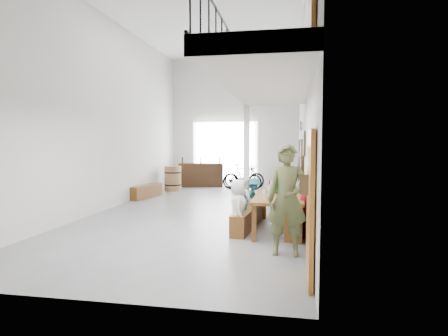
% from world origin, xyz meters
% --- Properties ---
extents(floor, '(12.00, 12.00, 0.00)m').
position_xyz_m(floor, '(0.00, 0.00, 0.00)').
color(floor, slate).
rests_on(floor, ground).
extents(room_walls, '(12.00, 12.00, 12.00)m').
position_xyz_m(room_walls, '(0.00, 0.00, 3.55)').
color(room_walls, silver).
rests_on(room_walls, ground).
extents(gateway_portal, '(2.80, 0.08, 2.80)m').
position_xyz_m(gateway_portal, '(-0.40, 5.94, 1.40)').
color(gateway_portal, white).
rests_on(gateway_portal, ground).
extents(right_wall_decor, '(0.07, 8.28, 5.07)m').
position_xyz_m(right_wall_decor, '(2.70, -1.87, 1.74)').
color(right_wall_decor, '#B06B26').
rests_on(right_wall_decor, ground).
extents(balcony, '(1.52, 5.62, 4.00)m').
position_xyz_m(balcony, '(1.98, -3.13, 2.96)').
color(balcony, silver).
rests_on(balcony, ground).
extents(tasting_table, '(1.08, 2.54, 0.79)m').
position_xyz_m(tasting_table, '(2.20, -1.85, 0.71)').
color(tasting_table, brown).
rests_on(tasting_table, ground).
extents(bench_inner, '(0.52, 1.97, 0.45)m').
position_xyz_m(bench_inner, '(1.49, -1.85, 0.22)').
color(bench_inner, brown).
rests_on(bench_inner, ground).
extents(bench_wall, '(0.50, 2.29, 0.52)m').
position_xyz_m(bench_wall, '(2.57, -1.79, 0.26)').
color(bench_wall, brown).
rests_on(bench_wall, ground).
extents(tableware, '(0.67, 1.82, 0.35)m').
position_xyz_m(tableware, '(2.17, -1.58, 0.93)').
color(tableware, black).
rests_on(tableware, tasting_table).
extents(side_bench, '(0.66, 1.65, 0.45)m').
position_xyz_m(side_bench, '(-2.50, 2.10, 0.23)').
color(side_bench, brown).
rests_on(side_bench, ground).
extents(oak_barrel, '(0.66, 0.66, 0.98)m').
position_xyz_m(oak_barrel, '(-2.16, 4.06, 0.49)').
color(oak_barrel, '#9D6B44').
rests_on(oak_barrel, ground).
extents(serving_counter, '(1.96, 0.79, 1.01)m').
position_xyz_m(serving_counter, '(-1.40, 5.65, 0.50)').
color(serving_counter, '#332312').
rests_on(serving_counter, ground).
extents(counter_bottles, '(1.65, 0.28, 0.28)m').
position_xyz_m(counter_bottles, '(-1.40, 5.63, 1.15)').
color(counter_bottles, black).
rests_on(counter_bottles, serving_counter).
extents(guest_left_a, '(0.46, 0.62, 1.17)m').
position_xyz_m(guest_left_a, '(1.38, -2.55, 0.58)').
color(guest_left_a, white).
rests_on(guest_left_a, ground).
extents(guest_left_b, '(0.37, 0.47, 1.11)m').
position_xyz_m(guest_left_b, '(1.40, -1.95, 0.56)').
color(guest_left_b, '#256C7C').
rests_on(guest_left_b, ground).
extents(guest_left_c, '(0.51, 0.61, 1.12)m').
position_xyz_m(guest_left_c, '(1.40, -1.38, 0.56)').
color(guest_left_c, white).
rests_on(guest_left_c, ground).
extents(guest_left_d, '(0.56, 0.75, 1.04)m').
position_xyz_m(guest_left_d, '(1.53, -0.87, 0.52)').
color(guest_left_d, '#256C7C').
rests_on(guest_left_d, ground).
extents(guest_right_a, '(0.50, 0.77, 1.21)m').
position_xyz_m(guest_right_a, '(2.73, -2.42, 0.61)').
color(guest_right_a, '#B51F2F').
rests_on(guest_right_a, ground).
extents(guest_right_b, '(0.71, 1.15, 1.19)m').
position_xyz_m(guest_right_b, '(2.77, -1.69, 0.59)').
color(guest_right_b, black).
rests_on(guest_right_b, ground).
extents(guest_right_c, '(0.52, 0.61, 1.05)m').
position_xyz_m(guest_right_c, '(2.73, -1.12, 0.52)').
color(guest_right_c, white).
rests_on(guest_right_c, ground).
extents(host_standing, '(0.70, 0.46, 1.90)m').
position_xyz_m(host_standing, '(2.38, -3.69, 0.95)').
color(host_standing, '#4B522E').
rests_on(host_standing, ground).
extents(potted_plant, '(0.43, 0.39, 0.44)m').
position_xyz_m(potted_plant, '(2.45, 0.39, 0.22)').
color(potted_plant, '#18471D').
rests_on(potted_plant, ground).
extents(bicycle_near, '(1.90, 1.34, 0.95)m').
position_xyz_m(bicycle_near, '(0.48, 5.22, 0.47)').
color(bicycle_near, black).
rests_on(bicycle_near, ground).
extents(bicycle_far, '(1.79, 1.01, 1.04)m').
position_xyz_m(bicycle_far, '(0.54, 5.04, 0.52)').
color(bicycle_far, black).
rests_on(bicycle_far, ground).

